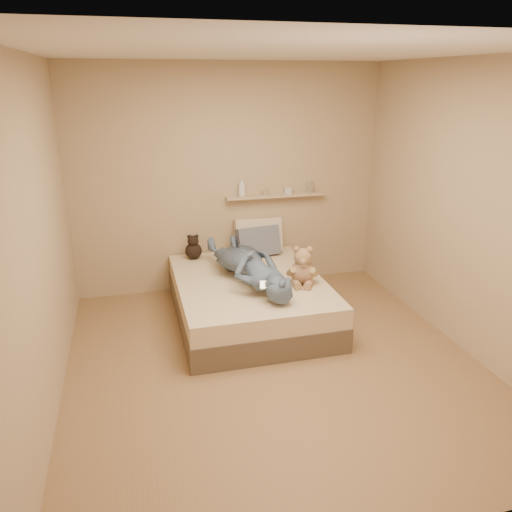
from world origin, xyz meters
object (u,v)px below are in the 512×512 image
object	(u,v)px
person	(249,265)
bed	(249,299)
game_console	(271,285)
pillow_cream	(258,235)
wall_shelf	(276,196)
dark_plush	(193,248)
pillow_grey	(258,241)
teddy_bear	(303,269)

from	to	relation	value
person	bed	bearing A→B (deg)	-120.17
game_console	person	distance (m)	0.55
pillow_cream	wall_shelf	bearing A→B (deg)	18.51
pillow_cream	wall_shelf	size ratio (longest dim) A/B	0.46
dark_plush	person	distance (m)	0.93
dark_plush	pillow_grey	xyz separation A→B (m)	(0.75, -0.07, 0.04)
dark_plush	wall_shelf	world-z (taller)	wall_shelf
bed	dark_plush	world-z (taller)	dark_plush
game_console	person	bearing A→B (deg)	97.56
pillow_grey	dark_plush	bearing A→B (deg)	174.82
wall_shelf	person	bearing A→B (deg)	-120.55
game_console	teddy_bear	xyz separation A→B (m)	(0.43, 0.34, -0.00)
dark_plush	bed	bearing A→B (deg)	-58.03
pillow_cream	person	xyz separation A→B (m)	(-0.33, -0.88, -0.02)
game_console	person	xyz separation A→B (m)	(-0.07, 0.55, 0.01)
wall_shelf	pillow_cream	bearing A→B (deg)	-161.49
bed	teddy_bear	xyz separation A→B (m)	(0.49, -0.26, 0.39)
game_console	bed	bearing A→B (deg)	95.27
dark_plush	pillow_grey	distance (m)	0.75
game_console	pillow_cream	xyz separation A→B (m)	(0.26, 1.43, 0.03)
game_console	dark_plush	bearing A→B (deg)	111.26
bed	pillow_grey	size ratio (longest dim) A/B	3.80
wall_shelf	bed	bearing A→B (deg)	-121.18
pillow_grey	pillow_cream	bearing A→B (deg)	75.02
bed	pillow_grey	xyz separation A→B (m)	(0.28, 0.69, 0.40)
bed	wall_shelf	size ratio (longest dim) A/B	1.58
pillow_cream	bed	bearing A→B (deg)	-110.73
game_console	wall_shelf	size ratio (longest dim) A/B	0.17
bed	game_console	bearing A→B (deg)	-84.73
teddy_bear	person	distance (m)	0.55
bed	teddy_bear	bearing A→B (deg)	-28.40
game_console	pillow_grey	world-z (taller)	pillow_grey
dark_plush	pillow_cream	world-z (taller)	pillow_cream
teddy_bear	dark_plush	world-z (taller)	teddy_bear
bed	pillow_cream	world-z (taller)	pillow_cream
game_console	dark_plush	world-z (taller)	dark_plush
teddy_bear	pillow_grey	bearing A→B (deg)	102.40
person	wall_shelf	bearing A→B (deg)	-132.35
teddy_bear	game_console	bearing A→B (deg)	-141.94
bed	wall_shelf	xyz separation A→B (m)	(0.55, 0.91, 0.88)
person	teddy_bear	bearing A→B (deg)	145.51
pillow_grey	person	bearing A→B (deg)	-111.61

